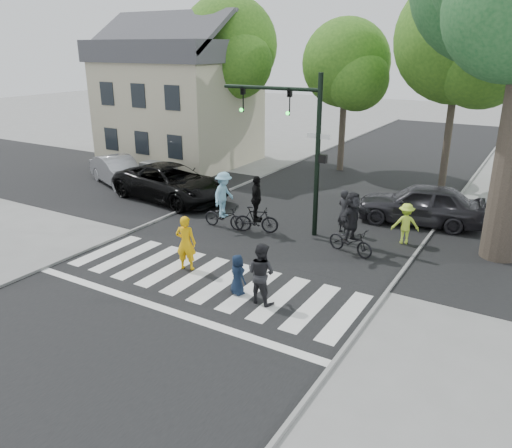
% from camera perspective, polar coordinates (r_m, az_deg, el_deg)
% --- Properties ---
extents(ground, '(120.00, 120.00, 0.00)m').
position_cam_1_polar(ground, '(15.00, -7.61, -7.67)').
color(ground, gray).
rests_on(ground, ground).
extents(road_stem, '(10.00, 70.00, 0.01)m').
position_cam_1_polar(road_stem, '(18.80, 1.82, -1.70)').
color(road_stem, black).
rests_on(road_stem, ground).
extents(road_cross, '(70.00, 10.00, 0.01)m').
position_cam_1_polar(road_cross, '(21.31, 5.75, 0.82)').
color(road_cross, black).
rests_on(road_cross, ground).
extents(curb_left, '(0.10, 70.00, 0.10)m').
position_cam_1_polar(curb_left, '(21.53, -10.00, 0.94)').
color(curb_left, gray).
rests_on(curb_left, ground).
extents(curb_right, '(0.10, 70.00, 0.10)m').
position_cam_1_polar(curb_right, '(17.11, 16.81, -4.64)').
color(curb_right, gray).
rests_on(curb_right, ground).
extents(crosswalk, '(10.00, 3.85, 0.01)m').
position_cam_1_polar(crosswalk, '(15.46, -6.09, -6.70)').
color(crosswalk, silver).
rests_on(crosswalk, ground).
extents(traffic_signal, '(4.45, 0.29, 6.00)m').
position_cam_1_polar(traffic_signal, '(18.64, 4.74, 10.50)').
color(traffic_signal, black).
rests_on(traffic_signal, ground).
extents(bg_tree_0, '(5.46, 5.20, 8.97)m').
position_cam_1_polar(bg_tree_0, '(34.45, -9.77, 18.19)').
color(bg_tree_0, brown).
rests_on(bg_tree_0, ground).
extents(bg_tree_1, '(6.09, 5.80, 9.80)m').
position_cam_1_polar(bg_tree_1, '(31.00, -2.94, 19.25)').
color(bg_tree_1, brown).
rests_on(bg_tree_1, ground).
extents(bg_tree_2, '(5.04, 4.80, 8.40)m').
position_cam_1_polar(bg_tree_2, '(28.84, 10.56, 17.20)').
color(bg_tree_2, brown).
rests_on(bg_tree_2, ground).
extents(bg_tree_3, '(6.30, 6.00, 10.20)m').
position_cam_1_polar(bg_tree_3, '(25.94, 22.86, 18.42)').
color(bg_tree_3, brown).
rests_on(bg_tree_3, ground).
extents(house, '(8.40, 8.10, 8.82)m').
position_cam_1_polar(house, '(31.60, -8.75, 13.88)').
color(house, beige).
rests_on(house, ground).
extents(pedestrian_woman, '(0.76, 0.61, 1.82)m').
position_cam_1_polar(pedestrian_woman, '(16.10, -8.02, -2.17)').
color(pedestrian_woman, '#F2B00C').
rests_on(pedestrian_woman, ground).
extents(pedestrian_child, '(0.70, 0.59, 1.23)m').
position_cam_1_polar(pedestrian_child, '(14.49, -2.13, -5.81)').
color(pedestrian_child, '#101D31').
rests_on(pedestrian_child, ground).
extents(pedestrian_adult, '(0.93, 0.76, 1.78)m').
position_cam_1_polar(pedestrian_adult, '(13.92, 0.58, -5.65)').
color(pedestrian_adult, black).
rests_on(pedestrian_adult, ground).
extents(cyclist_left, '(1.82, 1.19, 2.28)m').
position_cam_1_polar(cyclist_left, '(19.67, -3.68, 2.29)').
color(cyclist_left, black).
rests_on(cyclist_left, ground).
extents(cyclist_mid, '(1.78, 1.13, 2.25)m').
position_cam_1_polar(cyclist_mid, '(19.17, 0.05, 1.65)').
color(cyclist_mid, black).
rests_on(cyclist_mid, ground).
extents(cyclist_right, '(1.86, 1.72, 2.24)m').
position_cam_1_polar(cyclist_right, '(17.44, 10.87, -0.30)').
color(cyclist_right, black).
rests_on(cyclist_right, ground).
extents(car_suv, '(6.29, 3.53, 1.66)m').
position_cam_1_polar(car_suv, '(23.72, -9.62, 4.67)').
color(car_suv, black).
rests_on(car_suv, ground).
extents(car_silver, '(4.73, 3.17, 1.47)m').
position_cam_1_polar(car_silver, '(27.07, -15.44, 5.88)').
color(car_silver, '#9A9A9F').
rests_on(car_silver, ground).
extents(car_grey, '(5.17, 2.73, 1.68)m').
position_cam_1_polar(car_grey, '(21.25, 18.28, 2.21)').
color(car_grey, '#2C2B30').
rests_on(car_grey, ground).
extents(bystander_hivis, '(1.12, 0.88, 1.53)m').
position_cam_1_polar(bystander_hivis, '(18.92, 16.73, 0.04)').
color(bystander_hivis, '#D6FF42').
rests_on(bystander_hivis, ground).
extents(bystander_dark, '(0.76, 0.68, 1.75)m').
position_cam_1_polar(bystander_dark, '(19.37, 10.04, 1.38)').
color(bystander_dark, black).
rests_on(bystander_dark, ground).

